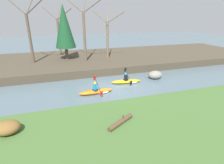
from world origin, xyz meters
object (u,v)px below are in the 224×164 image
object	(u,v)px
kayaker_middle	(97,91)
boulder_midstream	(155,75)
driftwood_log	(121,122)
kayaker_lead	(127,81)

from	to	relation	value
kayaker_middle	boulder_midstream	world-z (taller)	kayaker_middle
kayaker_middle	driftwood_log	size ratio (longest dim) A/B	1.68
kayaker_middle	driftwood_log	distance (m)	5.25
kayaker_lead	driftwood_log	distance (m)	7.29
kayaker_middle	boulder_midstream	size ratio (longest dim) A/B	2.01
kayaker_lead	kayaker_middle	distance (m)	3.42
driftwood_log	kayaker_lead	bearing A→B (deg)	34.25
driftwood_log	kayaker_middle	bearing A→B (deg)	59.91
driftwood_log	boulder_midstream	bearing A→B (deg)	17.55
boulder_midstream	kayaker_middle	bearing A→B (deg)	-164.56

